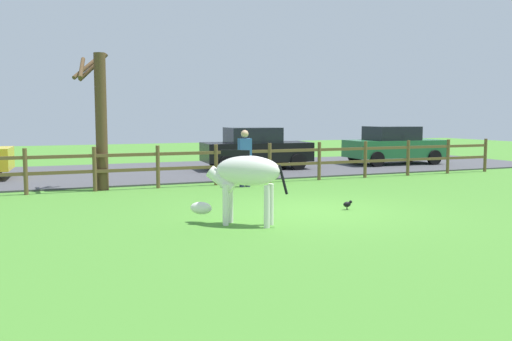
{
  "coord_description": "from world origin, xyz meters",
  "views": [
    {
      "loc": [
        -5.7,
        -10.38,
        2.05
      ],
      "look_at": [
        -0.97,
        1.06,
        0.81
      ],
      "focal_mm": 38.62,
      "sensor_mm": 36.0,
      "label": 1
    }
  ],
  "objects_px": {
    "parked_car_black": "(255,148)",
    "parked_car_green": "(394,145)",
    "bare_tree": "(100,117)",
    "crow_on_grass": "(348,204)",
    "visitor_near_fence": "(245,156)",
    "zebra": "(244,176)"
  },
  "relations": [
    {
      "from": "zebra",
      "to": "crow_on_grass",
      "type": "distance_m",
      "value": 2.9
    },
    {
      "from": "crow_on_grass",
      "to": "parked_car_black",
      "type": "distance_m",
      "value": 8.99
    },
    {
      "from": "bare_tree",
      "to": "visitor_near_fence",
      "type": "height_order",
      "value": "bare_tree"
    },
    {
      "from": "bare_tree",
      "to": "parked_car_black",
      "type": "bearing_deg",
      "value": 29.81
    },
    {
      "from": "crow_on_grass",
      "to": "visitor_near_fence",
      "type": "height_order",
      "value": "visitor_near_fence"
    },
    {
      "from": "parked_car_black",
      "to": "parked_car_green",
      "type": "distance_m",
      "value": 6.09
    },
    {
      "from": "bare_tree",
      "to": "crow_on_grass",
      "type": "xyz_separation_m",
      "value": [
        4.57,
        -5.38,
        -1.89
      ]
    },
    {
      "from": "parked_car_black",
      "to": "crow_on_grass",
      "type": "bearing_deg",
      "value": -99.39
    },
    {
      "from": "bare_tree",
      "to": "parked_car_black",
      "type": "distance_m",
      "value": 7.05
    },
    {
      "from": "zebra",
      "to": "bare_tree",
      "type": "bearing_deg",
      "value": 107.07
    },
    {
      "from": "zebra",
      "to": "parked_car_black",
      "type": "relative_size",
      "value": 0.39
    },
    {
      "from": "bare_tree",
      "to": "parked_car_green",
      "type": "relative_size",
      "value": 0.93
    },
    {
      "from": "bare_tree",
      "to": "crow_on_grass",
      "type": "height_order",
      "value": "bare_tree"
    },
    {
      "from": "zebra",
      "to": "crow_on_grass",
      "type": "xyz_separation_m",
      "value": [
        2.7,
        0.7,
        -0.8
      ]
    },
    {
      "from": "zebra",
      "to": "visitor_near_fence",
      "type": "distance_m",
      "value": 5.55
    },
    {
      "from": "visitor_near_fence",
      "to": "crow_on_grass",
      "type": "bearing_deg",
      "value": -81.48
    },
    {
      "from": "crow_on_grass",
      "to": "visitor_near_fence",
      "type": "distance_m",
      "value": 4.59
    },
    {
      "from": "zebra",
      "to": "parked_car_black",
      "type": "xyz_separation_m",
      "value": [
        4.16,
        9.53,
        -0.08
      ]
    },
    {
      "from": "crow_on_grass",
      "to": "parked_car_black",
      "type": "xyz_separation_m",
      "value": [
        1.46,
        8.84,
        0.72
      ]
    },
    {
      "from": "bare_tree",
      "to": "zebra",
      "type": "relative_size",
      "value": 2.36
    },
    {
      "from": "crow_on_grass",
      "to": "parked_car_black",
      "type": "relative_size",
      "value": 0.05
    },
    {
      "from": "parked_car_black",
      "to": "visitor_near_fence",
      "type": "distance_m",
      "value": 4.86
    }
  ]
}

